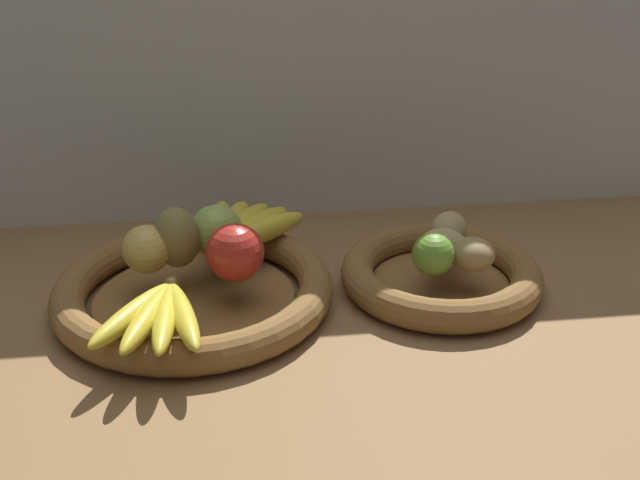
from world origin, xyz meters
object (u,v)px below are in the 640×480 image
object	(u,v)px
fruit_bowl_left	(194,291)
potato_small	(472,254)
potato_large	(444,245)
fruit_bowl_right	(441,275)
banana_bunch_back	(241,227)
apple_green_back	(216,231)
banana_bunch_front	(158,315)
apple_red_right	(235,252)
pear_brown	(176,238)
potato_back	(449,230)
lime_near	(433,254)
apple_golden_left	(147,249)

from	to	relation	value
fruit_bowl_left	potato_small	world-z (taller)	potato_small
potato_large	fruit_bowl_right	bearing A→B (deg)	90.00
banana_bunch_back	potato_large	world-z (taller)	potato_large
fruit_bowl_left	apple_green_back	xyz separation A→B (cm)	(3.31, 5.31, 6.05)
banana_bunch_back	potato_large	bearing A→B (deg)	-21.39
banana_bunch_front	potato_small	distance (cm)	41.30
apple_red_right	pear_brown	bearing A→B (deg)	148.62
potato_large	pear_brown	bearing A→B (deg)	175.46
fruit_bowl_left	banana_bunch_front	size ratio (longest dim) A/B	2.20
fruit_bowl_left	banana_bunch_back	distance (cm)	13.17
apple_red_right	apple_green_back	xyz separation A→B (cm)	(-2.35, 7.11, -0.13)
apple_green_back	potato_large	world-z (taller)	apple_green_back
potato_back	fruit_bowl_left	bearing A→B (deg)	-173.34
potato_small	lime_near	bearing A→B (deg)	-173.33
banana_bunch_back	lime_near	world-z (taller)	lime_near
apple_red_right	apple_green_back	distance (cm)	7.49
banana_bunch_front	potato_small	world-z (taller)	potato_small
banana_bunch_back	potato_large	xyz separation A→B (cm)	(26.94, -10.55, 0.51)
lime_near	potato_back	bearing A→B (deg)	61.02
apple_golden_left	banana_bunch_back	size ratio (longest dim) A/B	0.37
apple_green_back	pear_brown	bearing A→B (deg)	-154.52
apple_golden_left	potato_large	world-z (taller)	apple_golden_left
apple_red_right	banana_bunch_front	distance (cm)	14.04
potato_small	potato_large	size ratio (longest dim) A/B	0.95
fruit_bowl_right	banana_bunch_back	bearing A→B (deg)	158.61
apple_red_right	pear_brown	xyz separation A→B (cm)	(-7.57, 4.62, 0.39)
apple_golden_left	pear_brown	bearing A→B (deg)	15.79
fruit_bowl_left	fruit_bowl_right	bearing A→B (deg)	-0.00
potato_back	apple_golden_left	bearing A→B (deg)	-176.66
lime_near	fruit_bowl_left	bearing A→B (deg)	173.32
lime_near	pear_brown	bearing A→B (deg)	168.94
fruit_bowl_left	fruit_bowl_right	xyz separation A→B (cm)	(33.66, -0.00, 0.01)
apple_golden_left	apple_green_back	bearing A→B (deg)	21.53
banana_bunch_front	lime_near	xyz separation A→B (cm)	(34.84, 8.39, 1.47)
apple_green_back	fruit_bowl_right	bearing A→B (deg)	-9.93
apple_golden_left	fruit_bowl_left	bearing A→B (deg)	-16.78
fruit_bowl_left	lime_near	size ratio (longest dim) A/B	6.62
apple_green_back	pear_brown	size ratio (longest dim) A/B	0.88
fruit_bowl_left	pear_brown	bearing A→B (deg)	124.14
apple_red_right	potato_small	distance (cm)	31.08
apple_green_back	potato_large	xyz separation A→B (cm)	(30.35, -5.31, -1.44)
apple_golden_left	banana_bunch_back	distance (cm)	15.35
banana_bunch_front	potato_large	distance (cm)	39.18
apple_golden_left	apple_red_right	bearing A→B (deg)	-17.19
pear_brown	fruit_bowl_left	bearing A→B (deg)	-55.86
banana_bunch_front	lime_near	world-z (taller)	lime_near
fruit_bowl_right	apple_golden_left	world-z (taller)	apple_golden_left
apple_red_right	banana_bunch_back	xyz separation A→B (cm)	(1.06, 12.35, -2.07)
fruit_bowl_right	potato_back	bearing A→B (deg)	65.56
fruit_bowl_right	potato_large	size ratio (longest dim) A/B	4.31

